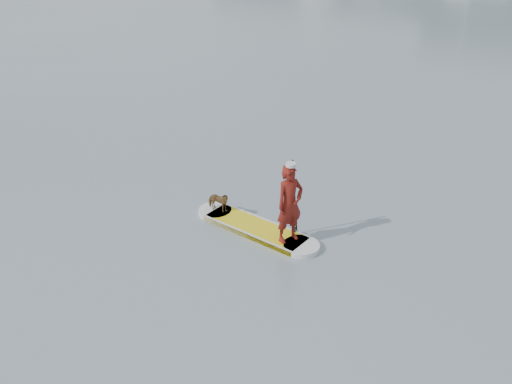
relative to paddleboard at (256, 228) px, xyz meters
The scene contains 6 objects.
ground 2.57m from the paddleboard, 58.96° to the left, with size 140.00×140.00×0.00m, color slate.
paddleboard is the anchor object (origin of this frame).
paddler 1.31m from the paddleboard, ahead, with size 0.65×0.42×1.78m, color maroon.
white_cap 2.08m from the paddleboard, ahead, with size 0.22×0.22×0.07m, color silver.
dog 1.18m from the paddleboard, behind, with size 0.27×0.59×0.50m, color #55321D.
paddle 1.15m from the paddleboard, 18.90° to the left, with size 0.10×0.30×2.00m.
Camera 1 is at (5.07, -11.30, 6.91)m, focal length 40.00 mm.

